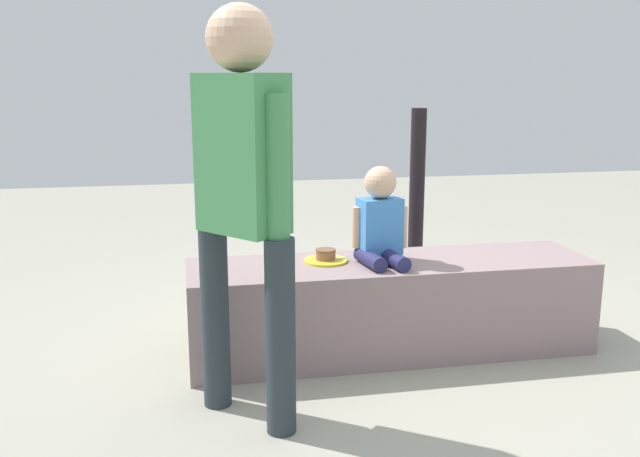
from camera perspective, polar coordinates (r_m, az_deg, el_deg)
ground_plane at (r=3.70m, az=5.73°, el=-9.89°), size 12.00×12.00×0.00m
concrete_ledge at (r=3.61m, az=5.81°, el=-6.37°), size 2.06×0.53×0.48m
child_seated at (r=3.48m, az=4.96°, el=0.66°), size 0.28×0.33×0.48m
adult_standing at (r=2.72m, az=-6.35°, el=3.97°), size 0.37×0.41×1.67m
cake_plate at (r=3.51m, az=0.47°, el=-2.40°), size 0.22×0.22×0.07m
gift_bag at (r=3.92m, az=-7.60°, el=-6.52°), size 0.26×0.12×0.32m
railing_post at (r=5.08m, az=7.91°, el=1.51°), size 0.36×0.36×1.18m
water_bottle_near_gift at (r=4.74m, az=11.91°, el=-3.87°), size 0.08×0.08×0.20m
party_cup_red at (r=4.25m, az=11.24°, el=-6.41°), size 0.09×0.09×0.09m
cake_box_white at (r=4.57m, az=-3.63°, el=-4.75°), size 0.37×0.35×0.11m
handbag_black_leather at (r=4.47m, az=6.86°, el=-4.56°), size 0.31×0.12×0.30m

